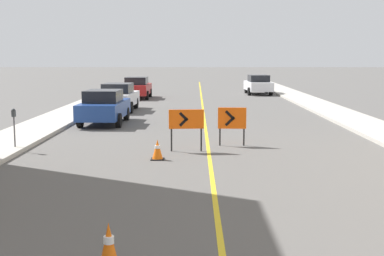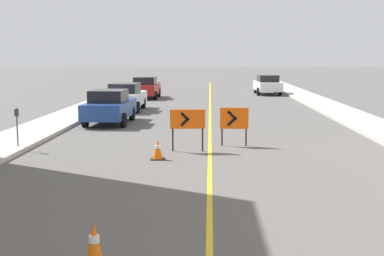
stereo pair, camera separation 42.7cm
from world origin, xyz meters
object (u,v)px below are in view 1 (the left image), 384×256
at_px(parked_car_curb_near, 104,107).
at_px(parked_car_curb_far, 137,88).
at_px(traffic_cone_second, 109,246).
at_px(arrow_barricade_secondary, 232,120).
at_px(parked_car_curb_mid, 118,97).
at_px(traffic_cone_third, 157,150).
at_px(parked_car_opposite_side, 258,85).
at_px(parking_meter_near_curb, 14,120).
at_px(arrow_barricade_primary, 186,121).

xyz_separation_m(parked_car_curb_near, parked_car_curb_far, (-0.09, 14.86, 0.00)).
height_order(traffic_cone_second, parked_car_curb_near, parked_car_curb_near).
xyz_separation_m(arrow_barricade_secondary, parked_car_curb_mid, (-5.74, 11.92, -0.13)).
relative_size(traffic_cone_third, parked_car_curb_far, 0.14).
distance_m(parked_car_curb_near, parked_car_opposite_side, 21.29).
xyz_separation_m(arrow_barricade_secondary, parking_meter_near_curb, (-7.31, -1.17, 0.13)).
distance_m(parked_car_curb_near, parked_car_curb_far, 14.86).
bearing_deg(arrow_barricade_secondary, arrow_barricade_primary, -142.30).
bearing_deg(parked_car_curb_mid, traffic_cone_third, -74.62).
height_order(arrow_barricade_primary, parked_car_curb_far, parked_car_curb_far).
xyz_separation_m(parked_car_curb_far, parking_meter_near_curb, (-1.67, -22.03, 0.26)).
xyz_separation_m(parked_car_curb_mid, parked_car_opposite_side, (9.57, 13.19, 0.00)).
relative_size(arrow_barricade_secondary, parked_car_opposite_side, 0.31).
bearing_deg(parked_car_curb_far, traffic_cone_third, -81.48).
bearing_deg(parked_car_opposite_side, parked_car_curb_near, -119.22).
xyz_separation_m(arrow_barricade_secondary, parked_car_curb_near, (-5.55, 6.00, -0.13)).
relative_size(traffic_cone_third, parked_car_opposite_side, 0.14).
distance_m(parked_car_curb_mid, parked_car_opposite_side, 16.30).
relative_size(parked_car_curb_near, parked_car_curb_mid, 0.99).
distance_m(arrow_barricade_secondary, parked_car_curb_near, 8.17).
xyz_separation_m(traffic_cone_third, parking_meter_near_curb, (-4.86, 1.41, 0.75)).
relative_size(arrow_barricade_primary, arrow_barricade_secondary, 1.03).
height_order(arrow_barricade_secondary, parked_car_opposite_side, parked_car_opposite_side).
bearing_deg(traffic_cone_third, arrow_barricade_secondary, 46.52).
bearing_deg(parking_meter_near_curb, parked_car_curb_far, 85.67).
relative_size(traffic_cone_second, parked_car_opposite_side, 0.17).
bearing_deg(parked_car_opposite_side, traffic_cone_third, -105.86).
relative_size(traffic_cone_second, traffic_cone_third, 1.18).
distance_m(parked_car_curb_near, parking_meter_near_curb, 7.39).
xyz_separation_m(traffic_cone_second, arrow_barricade_secondary, (2.57, 11.08, 0.57)).
relative_size(arrow_barricade_primary, parking_meter_near_curb, 1.09).
xyz_separation_m(arrow_barricade_secondary, parked_car_curb_far, (-5.64, 20.86, -0.13)).
bearing_deg(traffic_cone_third, parked_car_curb_mid, 102.75).
bearing_deg(arrow_barricade_secondary, parked_car_curb_far, 107.18).
bearing_deg(parked_car_opposite_side, parking_meter_near_curb, -116.05).
bearing_deg(parked_car_curb_far, arrow_barricade_secondary, -74.10).
height_order(traffic_cone_second, parked_car_curb_far, parked_car_curb_far).
bearing_deg(traffic_cone_third, parking_meter_near_curb, 163.76).
bearing_deg(parked_car_curb_far, parked_car_curb_near, -88.87).
height_order(arrow_barricade_primary, parked_car_opposite_side, parked_car_opposite_side).
height_order(parked_car_curb_far, parked_car_opposite_side, same).
bearing_deg(arrow_barricade_primary, parked_car_curb_near, 114.00).
relative_size(arrow_barricade_secondary, parked_car_curb_near, 0.31).
bearing_deg(parked_car_curb_mid, arrow_barricade_secondary, -61.68).
xyz_separation_m(traffic_cone_second, arrow_barricade_primary, (0.98, 9.94, 0.65)).
height_order(traffic_cone_second, parked_car_curb_mid, parked_car_curb_mid).
xyz_separation_m(traffic_cone_second, parked_car_curb_near, (-2.98, 17.08, 0.44)).
height_order(arrow_barricade_primary, parked_car_curb_mid, parked_car_curb_mid).
bearing_deg(parked_car_opposite_side, parked_car_curb_far, -158.89).
bearing_deg(parked_car_curb_far, traffic_cone_second, -83.74).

